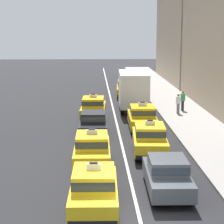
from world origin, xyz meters
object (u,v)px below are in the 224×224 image
(taxi_right_third, at_px, (142,117))
(pedestrian_mid_block, at_px, (178,104))
(taxi_right_second, at_px, (150,138))
(pedestrian_near_crosswalk, at_px, (183,101))
(taxi_left_second, at_px, (92,149))
(box_truck_right_fourth, at_px, (133,89))
(taxi_left_fourth, at_px, (93,107))
(sedan_right_nearest, at_px, (167,174))
(taxi_right_fifth, at_px, (126,88))
(taxi_left_nearest, at_px, (94,188))
(sedan_left_third, at_px, (94,123))

(taxi_right_third, distance_m, pedestrian_mid_block, 5.90)
(taxi_right_second, height_order, pedestrian_near_crosswalk, taxi_right_second)
(taxi_left_second, bearing_deg, pedestrian_mid_block, 61.70)
(pedestrian_mid_block, bearing_deg, box_truck_right_fourth, 143.16)
(taxi_left_fourth, xyz_separation_m, sedan_right_nearest, (3.14, -15.75, -0.03))
(taxi_right_fifth, bearing_deg, taxi_left_nearest, -96.68)
(sedan_left_third, relative_size, taxi_right_second, 0.94)
(taxi_left_fourth, relative_size, pedestrian_mid_block, 2.94)
(taxi_left_second, bearing_deg, taxi_right_third, 66.49)
(sedan_left_third, xyz_separation_m, taxi_left_fourth, (-0.01, 5.42, 0.03))
(sedan_left_third, xyz_separation_m, pedestrian_near_crosswalk, (7.36, 7.66, 0.12))
(taxi_right_third, height_order, taxi_right_fifth, same)
(taxi_right_fifth, xyz_separation_m, pedestrian_mid_block, (3.49, -9.62, 0.07))
(sedan_left_third, height_order, taxi_right_fifth, taxi_right_fifth)
(taxi_left_fourth, bearing_deg, sedan_right_nearest, -78.72)
(sedan_right_nearest, relative_size, taxi_right_second, 0.93)
(taxi_right_second, bearing_deg, pedestrian_mid_block, 71.28)
(taxi_left_second, height_order, taxi_left_fourth, same)
(taxi_left_second, relative_size, taxi_left_fourth, 0.99)
(box_truck_right_fourth, distance_m, pedestrian_near_crosswalk, 4.32)
(taxi_left_nearest, relative_size, sedan_left_third, 1.06)
(taxi_left_second, height_order, sedan_right_nearest, taxi_left_second)
(taxi_right_third, bearing_deg, taxi_right_fifth, 90.30)
(sedan_left_third, distance_m, taxi_right_third, 3.72)
(taxi_left_second, xyz_separation_m, taxi_left_fourth, (0.08, 11.70, 0.00))
(taxi_left_nearest, bearing_deg, pedestrian_mid_block, 69.80)
(taxi_right_third, distance_m, pedestrian_near_crosswalk, 7.26)
(taxi_right_second, xyz_separation_m, taxi_right_third, (0.22, 5.90, 0.00))
(sedan_right_nearest, bearing_deg, taxi_right_third, 88.96)
(taxi_right_third, bearing_deg, box_truck_right_fourth, 90.07)
(sedan_left_third, xyz_separation_m, pedestrian_mid_block, (6.76, 6.43, 0.10))
(pedestrian_mid_block, bearing_deg, pedestrian_near_crosswalk, 63.84)
(taxi_right_fifth, bearing_deg, taxi_left_fourth, -107.17)
(taxi_left_fourth, height_order, pedestrian_near_crosswalk, taxi_left_fourth)
(sedan_right_nearest, bearing_deg, pedestrian_mid_block, 77.79)
(pedestrian_mid_block, bearing_deg, taxi_right_fifth, 109.93)
(taxi_left_fourth, xyz_separation_m, box_truck_right_fourth, (3.35, 3.58, 0.90))
(taxi_left_nearest, height_order, pedestrian_mid_block, taxi_left_nearest)
(taxi_right_second, relative_size, pedestrian_near_crosswalk, 2.88)
(sedan_left_third, height_order, taxi_right_second, taxi_right_second)
(taxi_left_fourth, bearing_deg, sedan_left_third, -89.89)
(taxi_left_second, distance_m, sedan_right_nearest, 5.17)
(sedan_right_nearest, xyz_separation_m, taxi_right_fifth, (0.14, 26.38, 0.03))
(taxi_right_second, bearing_deg, taxi_left_second, -148.12)
(taxi_left_second, bearing_deg, pedestrian_near_crosswalk, 61.89)
(taxi_left_second, height_order, pedestrian_mid_block, taxi_left_second)
(taxi_left_second, distance_m, taxi_right_fifth, 22.58)
(taxi_left_nearest, distance_m, sedan_left_third, 11.96)
(sedan_left_third, xyz_separation_m, box_truck_right_fourth, (3.34, 8.99, 0.93))
(sedan_left_third, xyz_separation_m, taxi_right_second, (3.13, -4.29, 0.03))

